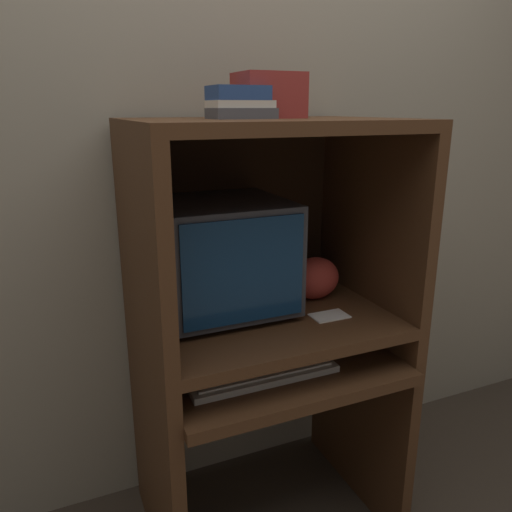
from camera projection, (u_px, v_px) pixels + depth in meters
wall_back at (225, 150)px, 1.80m from camera, size 6.00×0.06×2.60m
desk_base at (270, 422)px, 1.70m from camera, size 0.81×0.64×0.68m
desk_monitor_shelf at (267, 321)px, 1.63m from camera, size 0.81×0.61×0.13m
hutch_upper at (263, 190)px, 1.53m from camera, size 0.81×0.61×0.61m
crt_monitor at (221, 255)px, 1.58m from camera, size 0.40×0.40×0.36m
keyboard at (260, 371)px, 1.49m from camera, size 0.46×0.16×0.03m
mouse at (338, 350)px, 1.62m from camera, size 0.07×0.05×0.03m
snack_bag at (314, 278)px, 1.72m from camera, size 0.18×0.13×0.15m
book_stack at (240, 103)px, 1.39m from camera, size 0.18×0.13×0.09m
paper_card at (329, 316)px, 1.58m from camera, size 0.12×0.08×0.00m
storage_box at (268, 96)px, 1.47m from camera, size 0.18×0.16×0.13m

